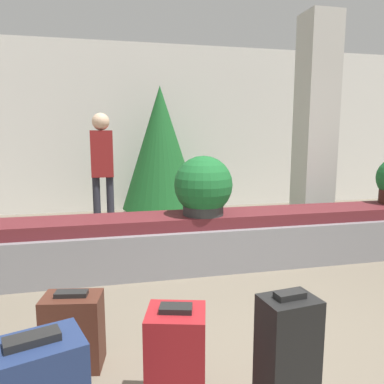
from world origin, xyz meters
TOP-DOWN VIEW (x-y plane):
  - ground_plane at (0.00, 0.00)m, footprint 18.00×18.00m
  - back_wall at (0.00, 5.10)m, footprint 18.00×0.06m
  - carousel at (0.00, 1.68)m, footprint 8.45×0.71m
  - pillar at (2.12, 2.75)m, footprint 0.48×0.48m
  - suitcase_0 at (-0.59, -0.51)m, footprint 0.37×0.34m
  - suitcase_1 at (-1.16, 0.04)m, footprint 0.40×0.30m
  - suitcase_2 at (-0.11, -0.83)m, footprint 0.28×0.23m
  - potted_plant_0 at (0.11, 1.62)m, footprint 0.64×0.64m
  - traveler_0 at (-0.98, 3.37)m, footprint 0.32×0.25m
  - decorated_tree at (0.03, 4.30)m, footprint 1.38×1.38m

SIDE VIEW (x-z plane):
  - ground_plane at x=0.00m, z-range 0.00..0.00m
  - suitcase_1 at x=-1.16m, z-range -0.01..0.50m
  - carousel at x=0.00m, z-range -0.01..0.60m
  - suitcase_0 at x=-0.59m, z-range -0.01..0.60m
  - suitcase_2 at x=-0.11m, z-range -0.01..0.77m
  - potted_plant_0 at x=0.11m, z-range 0.59..1.24m
  - traveler_0 at x=-0.98m, z-range 0.19..1.99m
  - decorated_tree at x=0.03m, z-range 0.09..2.41m
  - back_wall at x=0.00m, z-range 0.00..3.20m
  - pillar at x=2.12m, z-range 0.00..3.20m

